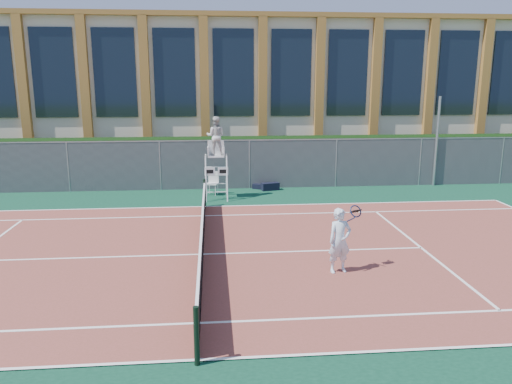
{
  "coord_description": "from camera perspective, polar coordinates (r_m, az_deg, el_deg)",
  "views": [
    {
      "loc": [
        0.33,
        -13.46,
        4.85
      ],
      "look_at": [
        1.78,
        3.0,
        1.13
      ],
      "focal_mm": 35.0,
      "sensor_mm": 36.0,
      "label": 1
    }
  ],
  "objects": [
    {
      "name": "steel_pole",
      "position": [
        24.61,
        19.94,
        5.43
      ],
      "size": [
        0.12,
        0.12,
        4.14
      ],
      "primitive_type": "cylinder",
      "color": "#9EA0A5",
      "rests_on": "ground"
    },
    {
      "name": "sports_bag_near",
      "position": [
        22.39,
        1.64,
        0.63
      ],
      "size": [
        0.85,
        0.52,
        0.34
      ],
      "primitive_type": "cube",
      "rotation": [
        0.0,
        0.0,
        0.27
      ],
      "color": "black",
      "rests_on": "apron"
    },
    {
      "name": "hedge",
      "position": [
        23.76,
        -5.79,
        3.53
      ],
      "size": [
        40.0,
        1.4,
        2.2
      ],
      "primitive_type": "cube",
      "color": "black",
      "rests_on": "ground"
    },
    {
      "name": "building",
      "position": [
        31.42,
        -5.76,
        11.32
      ],
      "size": [
        45.0,
        10.6,
        8.22
      ],
      "color": "beige",
      "rests_on": "ground"
    },
    {
      "name": "tennis_net",
      "position": [
        14.14,
        -6.17,
        -5.16
      ],
      "size": [
        0.1,
        11.3,
        1.1
      ],
      "color": "black",
      "rests_on": "ground"
    },
    {
      "name": "ground",
      "position": [
        14.31,
        -6.12,
        -7.2
      ],
      "size": [
        120.0,
        120.0,
        0.0
      ],
      "primitive_type": "plane",
      "color": "#233814"
    },
    {
      "name": "tennis_court",
      "position": [
        14.3,
        -6.12,
        -7.13
      ],
      "size": [
        23.77,
        10.97,
        0.02
      ],
      "primitive_type": "cube",
      "color": "brown",
      "rests_on": "apron"
    },
    {
      "name": "apron",
      "position": [
        15.25,
        -6.06,
        -5.91
      ],
      "size": [
        36.0,
        20.0,
        0.01
      ],
      "primitive_type": "cube",
      "color": "#0C3522",
      "rests_on": "ground"
    },
    {
      "name": "sports_bag_far",
      "position": [
        22.66,
        0.33,
        0.63
      ],
      "size": [
        0.62,
        0.48,
        0.23
      ],
      "primitive_type": "cube",
      "rotation": [
        0.0,
        0.0,
        -0.47
      ],
      "color": "black",
      "rests_on": "apron"
    },
    {
      "name": "tennis_player",
      "position": [
        12.88,
        9.56,
        -5.47
      ],
      "size": [
        0.98,
        0.7,
        1.69
      ],
      "color": "#D0E6FA",
      "rests_on": "tennis_court"
    },
    {
      "name": "plastic_chair",
      "position": [
        21.59,
        -4.95,
        1.27
      ],
      "size": [
        0.57,
        0.57,
        1.0
      ],
      "color": "silver",
      "rests_on": "apron"
    },
    {
      "name": "umpire_chair",
      "position": [
        20.64,
        -4.63,
        6.13
      ],
      "size": [
        0.96,
        1.48,
        3.44
      ],
      "color": "white",
      "rests_on": "ground"
    },
    {
      "name": "fence",
      "position": [
        22.58,
        -5.82,
        3.05
      ],
      "size": [
        40.0,
        0.06,
        2.2
      ],
      "primitive_type": null,
      "color": "#595E60",
      "rests_on": "ground"
    }
  ]
}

